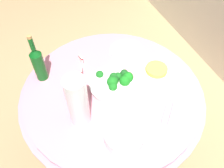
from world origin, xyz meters
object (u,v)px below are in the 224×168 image
object	(u,v)px
decorative_fruit_vase	(78,104)
serving_tongs	(169,111)
plate_stack	(124,136)
label_placard_rear	(81,59)
food_plate_fried_egg	(156,70)
food_plate_rice	(125,50)
wine_bottle	(38,63)
broccoli_bowl	(114,83)
label_placard_front	(82,72)
label_placard_mid	(68,93)

from	to	relation	value
decorative_fruit_vase	serving_tongs	world-z (taller)	decorative_fruit_vase
decorative_fruit_vase	serving_tongs	bearing A→B (deg)	74.39
plate_stack	label_placard_rear	world-z (taller)	plate_stack
food_plate_fried_egg	label_placard_rear	xyz separation A→B (m)	(-0.27, -0.44, 0.01)
food_plate_rice	wine_bottle	bearing A→B (deg)	-87.29
broccoli_bowl	wine_bottle	size ratio (longest dim) A/B	0.83
wine_bottle	plate_stack	bearing A→B (deg)	27.56
decorative_fruit_vase	food_plate_rice	world-z (taller)	decorative_fruit_vase
broccoli_bowl	food_plate_fried_egg	distance (m)	0.31
broccoli_bowl	food_plate_rice	size ratio (longest dim) A/B	1.27
food_plate_fried_egg	label_placard_front	bearing A→B (deg)	-109.00
broccoli_bowl	label_placard_rear	world-z (taller)	broccoli_bowl
decorative_fruit_vase	label_placard_front	xyz separation A→B (m)	(-0.32, 0.11, -0.12)
serving_tongs	wine_bottle	bearing A→B (deg)	-130.69
broccoli_bowl	label_placard_rear	bearing A→B (deg)	-157.47
food_plate_fried_egg	label_placard_front	world-z (taller)	label_placard_front
decorative_fruit_vase	label_placard_rear	xyz separation A→B (m)	(-0.44, 0.13, -0.12)
wine_bottle	label_placard_front	world-z (taller)	wine_bottle
plate_stack	food_plate_rice	xyz separation A→B (m)	(-0.63, 0.29, -0.03)
serving_tongs	plate_stack	bearing A→B (deg)	-78.61
broccoli_bowl	decorative_fruit_vase	size ratio (longest dim) A/B	0.82
plate_stack	food_plate_rice	world-z (taller)	plate_stack
label_placard_front	wine_bottle	bearing A→B (deg)	-107.42
wine_bottle	serving_tongs	world-z (taller)	wine_bottle
broccoli_bowl	decorative_fruit_vase	distance (m)	0.31
broccoli_bowl	food_plate_fried_egg	xyz separation A→B (m)	(-0.02, 0.31, -0.03)
food_plate_fried_egg	label_placard_mid	world-z (taller)	label_placard_mid
broccoli_bowl	plate_stack	world-z (taller)	broccoli_bowl
serving_tongs	food_plate_rice	distance (m)	0.56
decorative_fruit_vase	plate_stack	bearing A→B (deg)	41.40
wine_bottle	label_placard_front	xyz separation A→B (m)	(0.08, 0.24, -0.10)
serving_tongs	label_placard_front	size ratio (longest dim) A/B	2.67
label_placard_front	decorative_fruit_vase	bearing A→B (deg)	-18.07
decorative_fruit_vase	food_plate_rice	bearing A→B (deg)	132.79
broccoli_bowl	plate_stack	distance (m)	0.35
label_placard_rear	wine_bottle	bearing A→B (deg)	-81.89
serving_tongs	label_placard_rear	bearing A→B (deg)	-148.47
food_plate_fried_egg	plate_stack	bearing A→B (deg)	-47.36
wine_bottle	food_plate_rice	xyz separation A→B (m)	(-0.03, 0.60, -0.12)
wine_bottle	food_plate_fried_egg	xyz separation A→B (m)	(0.24, 0.71, -0.11)
decorative_fruit_vase	food_plate_rice	size ratio (longest dim) A/B	1.55
wine_bottle	label_placard_front	size ratio (longest dim) A/B	6.11
serving_tongs	label_placard_mid	size ratio (longest dim) A/B	2.67
wine_bottle	label_placard_front	bearing A→B (deg)	72.58
label_placard_mid	label_placard_front	bearing A→B (deg)	137.02
serving_tongs	label_placard_mid	xyz separation A→B (m)	(-0.32, -0.51, 0.03)
decorative_fruit_vase	food_plate_fried_egg	distance (m)	0.61
wine_bottle	food_plate_rice	distance (m)	0.61
food_plate_rice	label_placard_mid	xyz separation A→B (m)	(0.24, -0.48, 0.02)
serving_tongs	food_plate_fried_egg	bearing A→B (deg)	164.54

